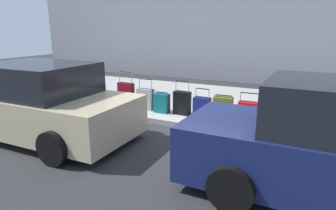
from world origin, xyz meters
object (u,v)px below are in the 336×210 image
suitcase_silver_8 (146,99)px  parked_car_beige_1 (41,103)px  suitcase_red_3 (248,113)px  suitcase_teal_7 (162,103)px  suitcase_navy_5 (202,107)px  suitcase_maroon_9 (126,95)px  suitcase_black_6 (182,103)px  suitcase_teal_0 (328,119)px  suitcase_silver_1 (298,117)px  suitcase_maroon_2 (273,111)px  bollard_post (76,87)px  suitcase_olive_4 (223,109)px  fire_hydrant (100,90)px

suitcase_silver_8 → parked_car_beige_1: size_ratio=0.20×
suitcase_red_3 → suitcase_teal_7: bearing=1.1°
suitcase_navy_5 → suitcase_maroon_9: size_ratio=0.73×
suitcase_black_6 → parked_car_beige_1: (2.29, 2.54, 0.32)m
suitcase_teal_0 → suitcase_silver_1: suitcase_teal_0 is taller
suitcase_maroon_2 → bollard_post: suitcase_maroon_2 is taller
suitcase_teal_0 → suitcase_maroon_9: bearing=0.6°
suitcase_black_6 → parked_car_beige_1: bearing=48.0°
suitcase_olive_4 → bollard_post: size_ratio=0.74×
suitcase_red_3 → suitcase_teal_7: (2.29, 0.04, -0.01)m
suitcase_silver_1 → suitcase_navy_5: size_ratio=1.12×
suitcase_teal_0 → suitcase_maroon_2: (1.12, -0.00, 0.03)m
suitcase_silver_1 → fire_hydrant: suitcase_silver_1 is taller
suitcase_teal_7 → suitcase_black_6: bearing=-171.2°
suitcase_teal_0 → suitcase_maroon_9: 5.13m
suitcase_teal_0 → suitcase_red_3: 1.67m
suitcase_teal_0 → suitcase_maroon_2: size_ratio=0.94×
suitcase_teal_7 → parked_car_beige_1: 3.02m
parked_car_beige_1 → suitcase_teal_0: bearing=-156.1°
suitcase_maroon_9 → parked_car_beige_1: size_ratio=0.24×
suitcase_navy_5 → suitcase_silver_8: suitcase_silver_8 is taller
suitcase_navy_5 → parked_car_beige_1: 3.82m
suitcase_red_3 → bollard_post: size_ratio=0.84×
suitcase_olive_4 → bollard_post: (4.62, 0.09, 0.15)m
fire_hydrant → suitcase_maroon_9: bearing=179.1°
suitcase_maroon_2 → bollard_post: size_ratio=1.15×
suitcase_teal_7 → suitcase_maroon_9: suitcase_maroon_9 is taller
parked_car_beige_1 → suitcase_teal_7: bearing=-125.2°
suitcase_maroon_9 → bollard_post: (1.75, 0.13, 0.10)m
suitcase_navy_5 → fire_hydrant: size_ratio=0.99×
suitcase_teal_0 → suitcase_black_6: size_ratio=1.08×
suitcase_maroon_2 → suitcase_black_6: (2.28, -0.02, -0.07)m
suitcase_olive_4 → suitcase_teal_7: 1.70m
suitcase_teal_0 → parked_car_beige_1: size_ratio=0.23×
suitcase_red_3 → fire_hydrant: bearing=0.2°
suitcase_silver_8 → suitcase_maroon_2: bearing=179.4°
suitcase_red_3 → suitcase_maroon_9: 3.47m
suitcase_black_6 → bollard_post: (3.48, 0.21, 0.15)m
suitcase_red_3 → bollard_post: (5.22, 0.16, 0.19)m
suitcase_teal_0 → suitcase_silver_8: size_ratio=1.13×
suitcase_teal_0 → bollard_post: bearing=1.6°
suitcase_silver_8 → suitcase_silver_1: bearing=179.4°
suitcase_teal_0 → suitcase_black_6: suitcase_teal_0 is taller
suitcase_maroon_2 → suitcase_red_3: size_ratio=1.36×
suitcase_silver_8 → bollard_post: 2.37m
suitcase_maroon_2 → suitcase_teal_7: bearing=1.4°
suitcase_maroon_2 → parked_car_beige_1: bearing=28.9°
suitcase_teal_0 → suitcase_maroon_2: 1.12m
bollard_post → suitcase_maroon_2: bearing=-178.1°
suitcase_teal_0 → suitcase_navy_5: (2.83, 0.01, -0.08)m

